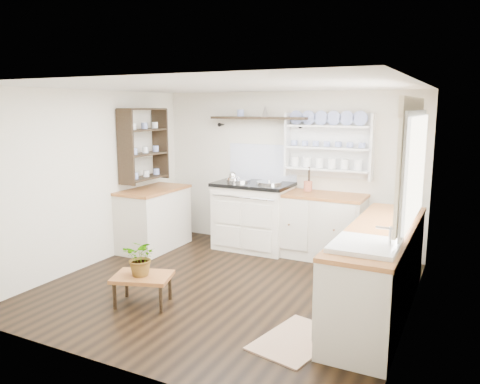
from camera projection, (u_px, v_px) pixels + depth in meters
name	position (u px, v px, depth m)	size (l,w,h in m)	color
floor	(226.00, 288.00, 5.46)	(4.00, 3.80, 0.01)	black
wall_back	(287.00, 171.00, 6.93)	(4.00, 0.02, 2.30)	beige
wall_right	(414.00, 208.00, 4.37)	(0.02, 3.80, 2.30)	beige
wall_left	(92.00, 179.00, 6.14)	(0.02, 3.80, 2.30)	beige
ceiling	(225.00, 86.00, 5.05)	(4.00, 3.80, 0.01)	white
window	(413.00, 162.00, 4.45)	(0.08, 1.55, 1.22)	white
aga_cooker	(254.00, 215.00, 6.92)	(1.11, 0.77, 1.02)	silver
back_cabinets	(318.00, 225.00, 6.52)	(1.27, 0.63, 0.90)	beige
right_cabinets	(379.00, 270.00, 4.72)	(0.62, 2.43, 0.90)	beige
belfast_sink	(364.00, 259.00, 4.00)	(0.55, 0.60, 0.45)	white
left_cabinets	(154.00, 218.00, 6.92)	(0.62, 1.13, 0.90)	beige
plate_rack	(330.00, 145.00, 6.53)	(1.20, 0.22, 0.90)	white
high_shelf	(259.00, 119.00, 6.86)	(1.50, 0.29, 0.16)	black
left_shelving	(144.00, 144.00, 6.79)	(0.28, 0.80, 1.05)	black
kettle	(233.00, 179.00, 6.84)	(0.17, 0.17, 0.21)	silver
utensil_crock	(308.00, 186.00, 6.58)	(0.12, 0.12, 0.14)	#9E533A
center_table	(143.00, 279.00, 4.96)	(0.70, 0.60, 0.32)	brown
potted_plant	(142.00, 257.00, 4.91)	(0.36, 0.31, 0.40)	#3F7233
floor_rug	(296.00, 340.00, 4.22)	(0.55, 0.85, 0.02)	#8D6C52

